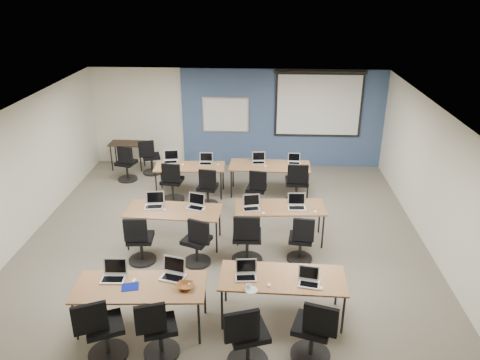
# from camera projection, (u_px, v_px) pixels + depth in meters

# --- Properties ---
(floor) EXTENTS (8.00, 9.00, 0.02)m
(floor) POSITION_uv_depth(u_px,v_px,m) (224.00, 246.00, 9.26)
(floor) COLOR #6B6354
(floor) RESTS_ON ground
(ceiling) EXTENTS (8.00, 9.00, 0.02)m
(ceiling) POSITION_uv_depth(u_px,v_px,m) (222.00, 114.00, 8.18)
(ceiling) COLOR white
(ceiling) RESTS_ON ground
(wall_back) EXTENTS (8.00, 0.04, 2.70)m
(wall_back) POSITION_uv_depth(u_px,v_px,m) (237.00, 118.00, 12.84)
(wall_back) COLOR beige
(wall_back) RESTS_ON ground
(wall_left) EXTENTS (0.04, 9.00, 2.70)m
(wall_left) POSITION_uv_depth(u_px,v_px,m) (14.00, 180.00, 8.91)
(wall_left) COLOR beige
(wall_left) RESTS_ON ground
(wall_right) EXTENTS (0.04, 9.00, 2.70)m
(wall_right) POSITION_uv_depth(u_px,v_px,m) (441.00, 189.00, 8.53)
(wall_right) COLOR beige
(wall_right) RESTS_ON ground
(blue_accent_panel) EXTENTS (5.50, 0.04, 2.70)m
(blue_accent_panel) POSITION_uv_depth(u_px,v_px,m) (282.00, 119.00, 12.76)
(blue_accent_panel) COLOR #3D5977
(blue_accent_panel) RESTS_ON wall_back
(whiteboard) EXTENTS (1.28, 0.03, 0.98)m
(whiteboard) POSITION_uv_depth(u_px,v_px,m) (226.00, 115.00, 12.75)
(whiteboard) COLOR silver
(whiteboard) RESTS_ON wall_back
(projector_screen) EXTENTS (2.40, 0.10, 1.82)m
(projector_screen) POSITION_uv_depth(u_px,v_px,m) (319.00, 101.00, 12.44)
(projector_screen) COLOR black
(projector_screen) RESTS_ON wall_back
(training_table_front_left) EXTENTS (1.93, 0.80, 0.73)m
(training_table_front_left) POSITION_uv_depth(u_px,v_px,m) (140.00, 288.00, 6.88)
(training_table_front_left) COLOR #A96E45
(training_table_front_left) RESTS_ON floor
(training_table_front_right) EXTENTS (1.91, 0.79, 0.73)m
(training_table_front_right) POSITION_uv_depth(u_px,v_px,m) (282.00, 280.00, 7.08)
(training_table_front_right) COLOR #9C5429
(training_table_front_right) RESTS_ON floor
(training_table_mid_left) EXTENTS (1.86, 0.77, 0.73)m
(training_table_mid_left) POSITION_uv_depth(u_px,v_px,m) (174.00, 212.00, 9.13)
(training_table_mid_left) COLOR brown
(training_table_mid_left) RESTS_ON floor
(training_table_mid_right) EXTENTS (1.78, 0.74, 0.73)m
(training_table_mid_right) POSITION_uv_depth(u_px,v_px,m) (280.00, 209.00, 9.26)
(training_table_mid_right) COLOR #996337
(training_table_mid_right) RESTS_ON floor
(training_table_back_left) EXTENTS (1.68, 0.70, 0.73)m
(training_table_back_left) POSITION_uv_depth(u_px,v_px,m) (190.00, 168.00, 11.25)
(training_table_back_left) COLOR olive
(training_table_back_left) RESTS_ON floor
(training_table_back_right) EXTENTS (1.94, 0.81, 0.73)m
(training_table_back_right) POSITION_uv_depth(u_px,v_px,m) (270.00, 167.00, 11.31)
(training_table_back_right) COLOR #95582B
(training_table_back_right) RESTS_ON floor
(laptop_0) EXTENTS (0.36, 0.30, 0.27)m
(laptop_0) POSITION_uv_depth(u_px,v_px,m) (114.00, 274.00, 7.03)
(laptop_0) COLOR #B4B4B5
(laptop_0) RESTS_ON training_table_front_left
(mouse_0) EXTENTS (0.07, 0.11, 0.04)m
(mouse_0) POSITION_uv_depth(u_px,v_px,m) (134.00, 281.00, 6.96)
(mouse_0) COLOR white
(mouse_0) RESTS_ON training_table_front_left
(task_chair_0) EXTENTS (0.60, 0.56, 1.04)m
(task_chair_0) POSITION_uv_depth(u_px,v_px,m) (102.00, 334.00, 6.37)
(task_chair_0) COLOR black
(task_chair_0) RESTS_ON floor
(laptop_1) EXTENTS (0.36, 0.30, 0.27)m
(laptop_1) POSITION_uv_depth(u_px,v_px,m) (173.00, 272.00, 7.07)
(laptop_1) COLOR beige
(laptop_1) RESTS_ON training_table_front_left
(mouse_1) EXTENTS (0.08, 0.11, 0.03)m
(mouse_1) POSITION_uv_depth(u_px,v_px,m) (190.00, 283.00, 6.91)
(mouse_1) COLOR white
(mouse_1) RESTS_ON training_table_front_left
(task_chair_1) EXTENTS (0.53, 0.51, 0.99)m
(task_chair_1) POSITION_uv_depth(u_px,v_px,m) (158.00, 333.00, 6.42)
(task_chair_1) COLOR black
(task_chair_1) RESTS_ON floor
(laptop_2) EXTENTS (0.32, 0.27, 0.25)m
(laptop_2) POSITION_uv_depth(u_px,v_px,m) (246.00, 273.00, 7.06)
(laptop_2) COLOR silver
(laptop_2) RESTS_ON training_table_front_right
(mouse_2) EXTENTS (0.08, 0.10, 0.03)m
(mouse_2) POSITION_uv_depth(u_px,v_px,m) (269.00, 285.00, 6.87)
(mouse_2) COLOR white
(mouse_2) RESTS_ON training_table_front_right
(task_chair_2) EXTENTS (0.59, 0.57, 1.05)m
(task_chair_2) POSITION_uv_depth(u_px,v_px,m) (246.00, 341.00, 6.24)
(task_chair_2) COLOR black
(task_chair_2) RESTS_ON floor
(laptop_3) EXTENTS (0.31, 0.26, 0.23)m
(laptop_3) POSITION_uv_depth(u_px,v_px,m) (309.00, 280.00, 6.91)
(laptop_3) COLOR #AFAFAF
(laptop_3) RESTS_ON training_table_front_right
(mouse_3) EXTENTS (0.08, 0.11, 0.03)m
(mouse_3) POSITION_uv_depth(u_px,v_px,m) (321.00, 288.00, 6.79)
(mouse_3) COLOR white
(mouse_3) RESTS_ON training_table_front_right
(task_chair_3) EXTENTS (0.58, 0.56, 1.04)m
(task_chair_3) POSITION_uv_depth(u_px,v_px,m) (314.00, 335.00, 6.35)
(task_chair_3) COLOR black
(task_chair_3) RESTS_ON floor
(laptop_4) EXTENTS (0.36, 0.31, 0.27)m
(laptop_4) POSITION_uv_depth(u_px,v_px,m) (154.00, 203.00, 9.24)
(laptop_4) COLOR silver
(laptop_4) RESTS_ON training_table_mid_left
(mouse_4) EXTENTS (0.08, 0.11, 0.03)m
(mouse_4) POSITION_uv_depth(u_px,v_px,m) (164.00, 210.00, 9.09)
(mouse_4) COLOR white
(mouse_4) RESTS_ON training_table_mid_left
(task_chair_4) EXTENTS (0.52, 0.52, 1.00)m
(task_chair_4) POSITION_uv_depth(u_px,v_px,m) (140.00, 244.00, 8.57)
(task_chair_4) COLOR black
(task_chair_4) RESTS_ON floor
(laptop_5) EXTENTS (0.34, 0.29, 0.26)m
(laptop_5) POSITION_uv_depth(u_px,v_px,m) (196.00, 204.00, 9.20)
(laptop_5) COLOR #AFAFB5
(laptop_5) RESTS_ON training_table_mid_left
(mouse_5) EXTENTS (0.09, 0.11, 0.04)m
(mouse_5) POSITION_uv_depth(u_px,v_px,m) (203.00, 209.00, 9.11)
(mouse_5) COLOR white
(mouse_5) RESTS_ON training_table_mid_left
(task_chair_5) EXTENTS (0.54, 0.51, 0.99)m
(task_chair_5) POSITION_uv_depth(u_px,v_px,m) (197.00, 245.00, 8.52)
(task_chair_5) COLOR black
(task_chair_5) RESTS_ON floor
(laptop_6) EXTENTS (0.33, 0.28, 0.25)m
(laptop_6) POSITION_uv_depth(u_px,v_px,m) (251.00, 205.00, 9.16)
(laptop_6) COLOR silver
(laptop_6) RESTS_ON training_table_mid_right
(mouse_6) EXTENTS (0.07, 0.10, 0.04)m
(mouse_6) POSITION_uv_depth(u_px,v_px,m) (263.00, 213.00, 8.96)
(mouse_6) COLOR white
(mouse_6) RESTS_ON training_table_mid_right
(task_chair_6) EXTENTS (0.58, 0.58, 1.05)m
(task_chair_6) POSITION_uv_depth(u_px,v_px,m) (247.00, 242.00, 8.55)
(task_chair_6) COLOR black
(task_chair_6) RESTS_ON floor
(laptop_7) EXTENTS (0.35, 0.30, 0.26)m
(laptop_7) POSITION_uv_depth(u_px,v_px,m) (297.00, 204.00, 9.19)
(laptop_7) COLOR silver
(laptop_7) RESTS_ON training_table_mid_right
(mouse_7) EXTENTS (0.08, 0.11, 0.03)m
(mouse_7) POSITION_uv_depth(u_px,v_px,m) (315.00, 212.00, 9.02)
(mouse_7) COLOR white
(mouse_7) RESTS_ON training_table_mid_right
(task_chair_7) EXTENTS (0.48, 0.48, 0.96)m
(task_chair_7) POSITION_uv_depth(u_px,v_px,m) (301.00, 243.00, 8.62)
(task_chair_7) COLOR black
(task_chair_7) RESTS_ON floor
(laptop_8) EXTENTS (0.36, 0.30, 0.27)m
(laptop_8) POSITION_uv_depth(u_px,v_px,m) (171.00, 159.00, 11.48)
(laptop_8) COLOR #BBBBBD
(laptop_8) RESTS_ON training_table_back_left
(mouse_8) EXTENTS (0.06, 0.10, 0.03)m
(mouse_8) POSITION_uv_depth(u_px,v_px,m) (183.00, 164.00, 11.30)
(mouse_8) COLOR white
(mouse_8) RESTS_ON training_table_back_left
(task_chair_8) EXTENTS (0.53, 0.53, 1.01)m
(task_chair_8) POSITION_uv_depth(u_px,v_px,m) (172.00, 185.00, 10.98)
(task_chair_8) COLOR black
(task_chair_8) RESTS_ON floor
(laptop_9) EXTENTS (0.32, 0.27, 0.25)m
(laptop_9) POSITION_uv_depth(u_px,v_px,m) (206.00, 161.00, 11.38)
(laptop_9) COLOR silver
(laptop_9) RESTS_ON training_table_back_left
(mouse_9) EXTENTS (0.06, 0.09, 0.03)m
(mouse_9) POSITION_uv_depth(u_px,v_px,m) (218.00, 165.00, 11.29)
(mouse_9) COLOR white
(mouse_9) RESTS_ON training_table_back_left
(task_chair_9) EXTENTS (0.48, 0.48, 0.97)m
(task_chair_9) POSITION_uv_depth(u_px,v_px,m) (208.00, 191.00, 10.73)
(task_chair_9) COLOR black
(task_chair_9) RESTS_ON floor
(laptop_10) EXTENTS (0.32, 0.27, 0.24)m
(laptop_10) POSITION_uv_depth(u_px,v_px,m) (259.00, 160.00, 11.44)
(laptop_10) COLOR #BABABD
(laptop_10) RESTS_ON training_table_back_right
(mouse_10) EXTENTS (0.07, 0.11, 0.03)m
(mouse_10) POSITION_uv_depth(u_px,v_px,m) (265.00, 166.00, 11.21)
(mouse_10) COLOR white
(mouse_10) RESTS_ON training_table_back_right
(task_chair_10) EXTENTS (0.48, 0.48, 0.96)m
(task_chair_10) POSITION_uv_depth(u_px,v_px,m) (257.00, 192.00, 10.67)
(task_chair_10) COLOR black
(task_chair_10) RESTS_ON floor
(laptop_11) EXTENTS (0.30, 0.25, 0.23)m
(laptop_11) POSITION_uv_depth(u_px,v_px,m) (294.00, 161.00, 11.40)
(laptop_11) COLOR #B4B4BF
(laptop_11) RESTS_ON training_table_back_right
(mouse_11) EXTENTS (0.08, 0.11, 0.03)m
(mouse_11) POSITION_uv_depth(u_px,v_px,m) (304.00, 166.00, 11.19)
(mouse_11) COLOR white
(mouse_11) RESTS_ON training_table_back_right
(task_chair_11) EXTENTS (0.58, 0.58, 1.05)m
(task_chair_11) POSITION_uv_depth(u_px,v_px,m) (297.00, 187.00, 10.83)
(task_chair_11) COLOR black
(task_chair_11) RESTS_ON floor
(blue_mousepad) EXTENTS (0.29, 0.26, 0.01)m
(blue_mousepad) POSITION_uv_depth(u_px,v_px,m) (130.00, 287.00, 6.84)
(blue_mousepad) COLOR #05107F
(blue_mousepad) RESTS_ON training_table_front_left
(snack_bowl) EXTENTS (0.27, 0.27, 0.07)m
(snack_bowl) POSITION_uv_depth(u_px,v_px,m) (185.00, 286.00, 6.81)
(snack_bowl) COLOR brown
(snack_bowl) RESTS_ON training_table_front_left
(snack_plate) EXTENTS (0.23, 0.23, 0.01)m
(snack_plate) POSITION_uv_depth(u_px,v_px,m) (251.00, 290.00, 6.76)
(snack_plate) COLOR white
(snack_plate) RESTS_ON training_table_front_right
(coffee_cup) EXTENTS (0.08, 0.08, 0.06)m
(coffee_cup) POSITION_uv_depth(u_px,v_px,m) (249.00, 287.00, 6.77)
(coffee_cup) COLOR white
(coffee_cup) RESTS_ON snack_plate
(utility_table) EXTENTS (0.92, 0.51, 0.75)m
(utility_table) POSITION_uv_depth(u_px,v_px,m) (127.00, 146.00, 12.79)
(utility_table) COLOR black
(utility_table) RESTS_ON floor
(spare_chair_a) EXTENTS (0.52, 0.50, 0.98)m
(spare_chair_a) POSITION_uv_depth(u_px,v_px,m) (150.00, 160.00, 12.53)
(spare_chair_a) COLOR black
(spare_chair_a) RESTS_ON floor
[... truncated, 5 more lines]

